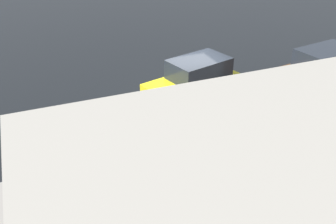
{
  "coord_description": "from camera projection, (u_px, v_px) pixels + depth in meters",
  "views": [
    {
      "loc": [
        6.12,
        12.66,
        7.4
      ],
      "look_at": [
        1.74,
        1.91,
        0.9
      ],
      "focal_mm": 40.0,
      "sensor_mm": 36.0,
      "label": 1
    }
  ],
  "objects": [
    {
      "name": "pedestrian",
      "position": [
        102.0,
        139.0,
        11.68
      ],
      "size": [
        0.25,
        0.57,
        1.62
      ],
      "color": "blue",
      "rests_on": "ground"
    },
    {
      "name": "sign_post",
      "position": [
        115.0,
        133.0,
        10.84
      ],
      "size": [
        0.07,
        0.44,
        2.4
      ],
      "color": "#4C4C51",
      "rests_on": "ground"
    },
    {
      "name": "puddle_patch",
      "position": [
        173.0,
        111.0,
        15.19
      ],
      "size": [
        4.34,
        4.34,
        0.01
      ],
      "primitive_type": "cylinder",
      "color": "black",
      "rests_on": "ground"
    },
    {
      "name": "ground_plane",
      "position": [
        189.0,
        103.0,
        15.86
      ],
      "size": [
        60.0,
        60.0,
        0.0
      ],
      "primitive_type": "plane",
      "color": "black"
    },
    {
      "name": "moving_hatchback",
      "position": [
        194.0,
        84.0,
        15.02
      ],
      "size": [
        4.21,
        2.65,
        2.06
      ],
      "color": "yellow",
      "rests_on": "ground"
    },
    {
      "name": "metal_railing",
      "position": [
        306.0,
        161.0,
        11.06
      ],
      "size": [
        10.52,
        0.04,
        1.05
      ],
      "color": "#B7BABF",
      "rests_on": "ground"
    },
    {
      "name": "fire_hydrant",
      "position": [
        127.0,
        148.0,
        12.22
      ],
      "size": [
        0.42,
        0.31,
        0.8
      ],
      "color": "#197A2D",
      "rests_on": "ground"
    },
    {
      "name": "kerb_strip",
      "position": [
        242.0,
        156.0,
        12.45
      ],
      "size": [
        24.0,
        3.2,
        0.04
      ],
      "primitive_type": "cube",
      "color": "gray",
      "rests_on": "ground"
    },
    {
      "name": "parked_sedan",
      "position": [
        320.0,
        71.0,
        16.29
      ],
      "size": [
        4.52,
        2.39,
        1.98
      ],
      "color": "#513319",
      "rests_on": "ground"
    }
  ]
}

